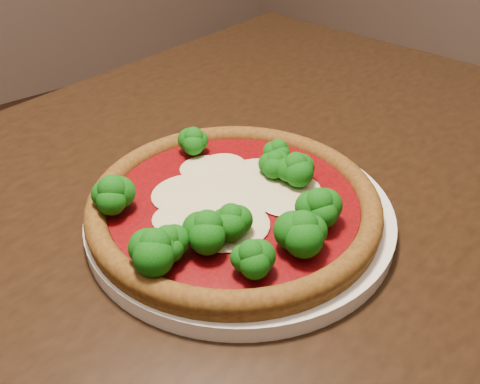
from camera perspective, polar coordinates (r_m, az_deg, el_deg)
dining_table at (r=0.68m, az=-7.37°, el=-8.21°), size 1.43×0.97×0.75m
plate at (r=0.59m, az=0.00°, el=-2.47°), size 0.33×0.33×0.02m
pizza at (r=0.56m, az=-0.74°, el=-1.19°), size 0.31×0.31×0.06m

